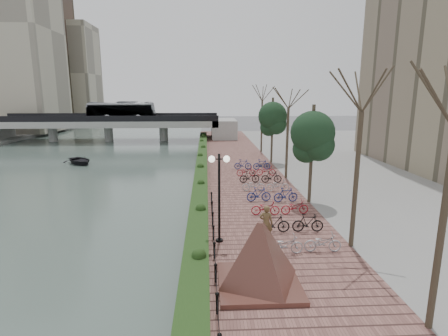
{
  "coord_description": "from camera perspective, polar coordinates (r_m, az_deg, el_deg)",
  "views": [
    {
      "loc": [
        1.1,
        -13.34,
        7.65
      ],
      "look_at": [
        2.44,
        13.24,
        2.0
      ],
      "focal_mm": 28.0,
      "sensor_mm": 36.0,
      "label": 1
    }
  ],
  "objects": [
    {
      "name": "chain_fence",
      "position": [
        16.78,
        -1.66,
        -11.93
      ],
      "size": [
        0.1,
        14.1,
        0.7
      ],
      "color": "black",
      "rests_on": "promenade"
    },
    {
      "name": "river_water",
      "position": [
        42.28,
        -25.22,
        0.42
      ],
      "size": [
        30.0,
        130.0,
        0.02
      ],
      "primitive_type": "cube",
      "color": "#44554F",
      "rests_on": "ground"
    },
    {
      "name": "motorcycle",
      "position": [
        16.53,
        6.72,
        -11.81
      ],
      "size": [
        0.62,
        1.65,
        1.01
      ],
      "primitive_type": null,
      "rotation": [
        0.0,
        0.0,
        0.07
      ],
      "color": "black",
      "rests_on": "promenade"
    },
    {
      "name": "promenade",
      "position": [
        31.84,
        2.41,
        -1.46
      ],
      "size": [
        8.0,
        75.0,
        0.5
      ],
      "primitive_type": "cube",
      "color": "brown",
      "rests_on": "ground"
    },
    {
      "name": "granite_monument",
      "position": [
        13.55,
        5.82,
        -13.75
      ],
      "size": [
        4.48,
        4.48,
        2.53
      ],
      "color": "#49231F",
      "rests_on": "promenade"
    },
    {
      "name": "far_buildings",
      "position": [
        90.45,
        -32.42,
        15.57
      ],
      "size": [
        35.0,
        38.0,
        38.0
      ],
      "color": "#AAA38D",
      "rests_on": "far_bank"
    },
    {
      "name": "pedestrian",
      "position": [
        17.54,
        6.9,
        -8.92
      ],
      "size": [
        0.76,
        0.61,
        1.83
      ],
      "primitive_type": "imported",
      "rotation": [
        0.0,
        0.0,
        2.86
      ],
      "color": "brown",
      "rests_on": "promenade"
    },
    {
      "name": "street_trees",
      "position": [
        27.21,
        11.85,
        3.35
      ],
      "size": [
        3.2,
        37.12,
        6.8
      ],
      "color": "#382D21",
      "rests_on": "promenade"
    },
    {
      "name": "hedge",
      "position": [
        34.04,
        -3.68,
        0.35
      ],
      "size": [
        1.1,
        56.0,
        0.6
      ],
      "primitive_type": "cube",
      "color": "#1D3A15",
      "rests_on": "promenade"
    },
    {
      "name": "bridge",
      "position": [
        60.54,
        -18.0,
        7.36
      ],
      "size": [
        36.0,
        10.77,
        6.5
      ],
      "color": "gray",
      "rests_on": "ground"
    },
    {
      "name": "lamppost",
      "position": [
        16.66,
        -0.79,
        -1.71
      ],
      "size": [
        1.02,
        0.32,
        4.4
      ],
      "color": "black",
      "rests_on": "promenade"
    },
    {
      "name": "ground",
      "position": [
        15.41,
        -6.94,
        -17.87
      ],
      "size": [
        220.0,
        220.0,
        0.0
      ],
      "primitive_type": "plane",
      "color": "#59595B",
      "rests_on": "ground"
    },
    {
      "name": "boat",
      "position": [
        41.97,
        -22.49,
        1.15
      ],
      "size": [
        4.61,
        4.74,
        0.8
      ],
      "primitive_type": "imported",
      "rotation": [
        0.0,
        0.0,
        0.71
      ],
      "color": "black",
      "rests_on": "river_water"
    },
    {
      "name": "bicycle_parking",
      "position": [
        24.95,
        7.39,
        -3.64
      ],
      "size": [
        2.4,
        19.89,
        1.0
      ],
      "color": "#ABAAAF",
      "rests_on": "promenade"
    },
    {
      "name": "inland_pavement",
      "position": [
        36.92,
        27.98,
        -1.0
      ],
      "size": [
        24.0,
        75.0,
        0.5
      ],
      "primitive_type": "cube",
      "color": "gray",
      "rests_on": "ground"
    }
  ]
}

